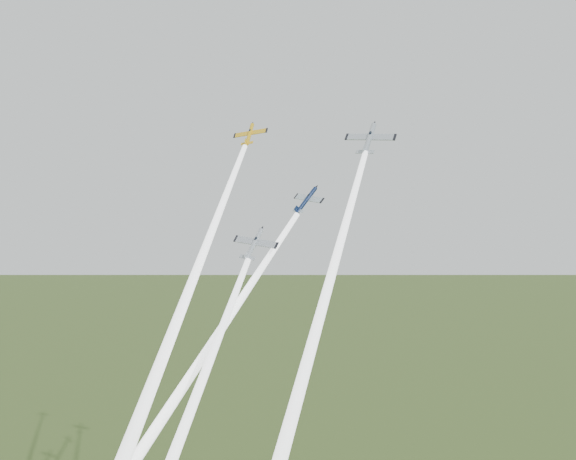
% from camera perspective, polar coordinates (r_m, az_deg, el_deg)
% --- Properties ---
extents(plane_yellow, '(8.74, 7.09, 6.69)m').
position_cam_1_polar(plane_yellow, '(136.98, -3.05, 7.57)').
color(plane_yellow, '#EBAD14').
extents(smoke_trail_yellow, '(15.57, 42.89, 50.05)m').
position_cam_1_polar(smoke_trail_yellow, '(116.10, -7.80, -4.63)').
color(smoke_trail_yellow, white).
extents(plane_navy, '(8.35, 6.48, 6.73)m').
position_cam_1_polar(plane_navy, '(122.30, 1.49, 2.40)').
color(plane_navy, '#0E1B3D').
extents(smoke_trail_navy, '(11.17, 46.70, 53.28)m').
position_cam_1_polar(smoke_trail_navy, '(110.85, -8.42, -12.35)').
color(smoke_trail_navy, white).
extents(plane_silver_right, '(10.02, 8.96, 7.84)m').
position_cam_1_polar(plane_silver_right, '(121.94, 6.45, 7.18)').
color(plane_silver_right, '#A9AFB7').
extents(smoke_trail_silver_right, '(15.02, 46.53, 53.92)m').
position_cam_1_polar(smoke_trail_silver_right, '(99.18, 2.14, -8.21)').
color(smoke_trail_silver_right, white).
extents(plane_silver_low, '(8.36, 7.95, 7.61)m').
position_cam_1_polar(plane_silver_low, '(116.80, -2.69, -1.11)').
color(plane_silver_low, '#A6ACB4').
extents(smoke_trail_silver_low, '(12.64, 40.99, 47.16)m').
position_cam_1_polar(smoke_trail_silver_low, '(102.36, -8.54, -15.99)').
color(smoke_trail_silver_low, white).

